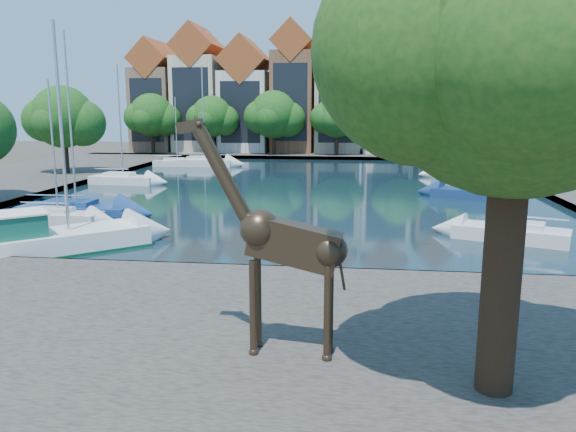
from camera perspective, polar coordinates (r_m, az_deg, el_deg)
name	(u,v)px	position (r m, az deg, el deg)	size (l,w,h in m)	color
ground	(239,276)	(22.14, -4.98, -6.11)	(160.00, 160.00, 0.00)	#38332B
water_basin	(300,188)	(45.37, 1.21, 2.87)	(38.00, 50.00, 0.08)	black
near_quay	(186,344)	(15.69, -10.35, -12.71)	(50.00, 14.00, 0.50)	#4C4742
far_quay	(323,153)	(77.07, 3.58, 6.41)	(60.00, 16.00, 0.50)	#4C4742
left_quay	(11,181)	(53.86, -26.34, 3.25)	(14.00, 52.00, 0.50)	#4C4742
plane_tree	(525,46)	(12.16, 22.98, 15.61)	(8.32, 6.40, 10.62)	#332114
townhouse_west_end	(158,100)	(81.43, -13.07, 11.41)	(5.44, 9.18, 14.93)	brown
townhouse_west_mid	(200,93)	(79.62, -8.94, 12.20)	(5.94, 9.18, 16.79)	beige
townhouse_west_inner	(247,100)	(78.11, -4.23, 11.67)	(6.43, 9.18, 15.15)	silver
townhouse_center	(294,92)	(77.15, 0.62, 12.46)	(5.44, 9.18, 16.93)	brown
townhouse_east_inner	(339,97)	(76.72, 5.18, 11.96)	(5.94, 9.18, 15.79)	tan
townhouse_east_mid	(388,94)	(76.79, 10.14, 12.11)	(6.43, 9.18, 16.65)	beige
townhouse_east_end	(438,102)	(77.40, 15.02, 11.16)	(5.44, 9.18, 14.43)	brown
far_tree_far_west	(152,117)	(75.90, -13.62, 9.78)	(7.28, 5.60, 7.68)	#332114
far_tree_west	(212,118)	(73.51, -7.68, 9.87)	(6.76, 5.20, 7.36)	#332114
far_tree_mid_west	(274,116)	(71.93, -1.39, 10.11)	(7.80, 6.00, 8.00)	#332114
far_tree_mid_east	(338,118)	(71.23, 5.08, 9.93)	(7.02, 5.40, 7.52)	#332114
far_tree_east	(403,117)	(71.41, 11.61, 9.84)	(7.54, 5.80, 7.84)	#332114
far_tree_far_east	(470,118)	(72.49, 17.99, 9.42)	(6.76, 5.20, 7.36)	#332114
side_tree_left_far	(64,119)	(55.35, -21.81, 9.13)	(7.28, 5.60, 7.88)	#332114
giraffe_statue	(281,242)	(13.51, -0.71, -2.65)	(4.03, 0.80, 5.75)	#332619
motorsailer	(38,238)	(26.98, -24.08, -2.04)	(8.30, 7.77, 10.04)	white
sailboat_left_a	(58,215)	(33.83, -22.29, 0.09)	(4.86, 1.84, 7.87)	silver
sailboat_left_b	(77,208)	(35.63, -20.69, 0.79)	(6.63, 2.32, 10.67)	navy
sailboat_left_c	(123,178)	(49.35, -16.39, 3.76)	(5.57, 2.22, 9.80)	white
sailboat_left_d	(177,162)	(62.97, -11.18, 5.44)	(5.36, 2.65, 7.43)	silver
sailboat_left_e	(204,161)	(62.27, -8.49, 5.58)	(6.37, 2.43, 10.74)	silver
sailboat_right_a	(510,230)	(29.40, 21.67, -1.31)	(5.65, 3.72, 10.03)	silver
sailboat_right_b	(476,191)	(41.77, 18.57, 2.38)	(6.31, 4.33, 11.53)	navy
sailboat_right_c	(468,171)	(55.62, 17.85, 4.41)	(5.30, 1.98, 8.51)	white
sailboat_right_d	(451,170)	(55.24, 16.19, 4.52)	(5.02, 3.47, 9.08)	silver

